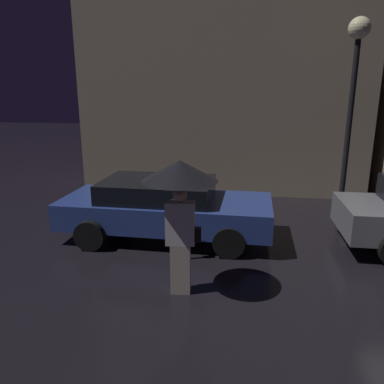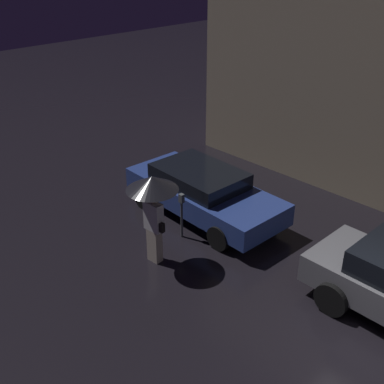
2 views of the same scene
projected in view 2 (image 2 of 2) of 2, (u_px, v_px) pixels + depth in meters
ground_plane at (366, 351)px, 8.72m from camera, size 60.00×60.00×0.00m
building_facade_left at (357, 27)px, 13.53m from camera, size 8.78×3.00×8.87m
parked_car_blue at (203, 191)px, 12.77m from camera, size 4.60×2.05×1.29m
pedestrian_with_umbrella at (153, 194)px, 10.39m from camera, size 1.15×1.15×2.16m
parking_meter at (182, 211)px, 11.73m from camera, size 0.12×0.10×1.21m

